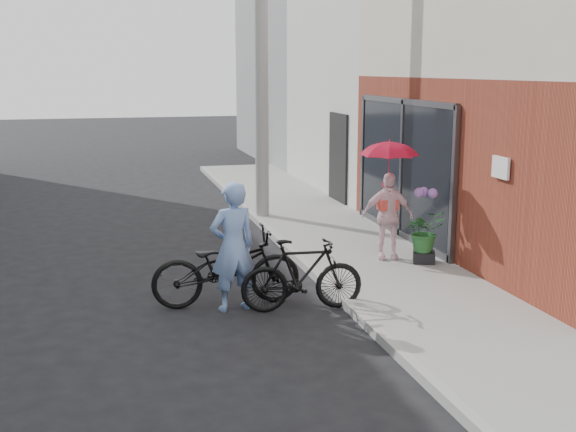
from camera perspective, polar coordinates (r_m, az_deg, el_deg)
name	(u,v)px	position (r m, az deg, el deg)	size (l,w,h in m)	color
ground	(281,318)	(9.38, -0.52, -8.07)	(80.00, 80.00, 0.00)	black
sidewalk	(377,263)	(11.80, 7.03, -3.70)	(2.20, 24.00, 0.12)	gray
curb	(308,268)	(11.43, 1.60, -4.12)	(0.12, 24.00, 0.12)	#9E9E99
plaster_building	(463,55)	(19.90, 13.69, 12.27)	(8.00, 6.00, 7.00)	silver
east_building_far	(368,58)	(26.29, 6.32, 12.28)	(8.00, 8.00, 7.00)	gray
utility_pole	(261,51)	(14.93, -2.13, 12.91)	(0.28, 0.28, 7.00)	#9E9E99
officer	(233,247)	(9.49, -4.39, -2.43)	(0.63, 0.41, 1.72)	#7A9CD8
bike_left	(226,267)	(9.76, -4.90, -4.07)	(0.70, 2.01, 1.06)	black
bike_right	(302,275)	(9.52, 1.12, -4.68)	(0.46, 1.63, 0.98)	black
kimono_woman	(387,216)	(11.72, 7.86, 0.01)	(0.82, 0.34, 1.41)	#FFD5DE
parasol	(389,148)	(11.55, 8.01, 5.34)	(0.89, 0.89, 0.78)	#DF1A42
planter	(424,257)	(11.71, 10.69, -3.19)	(0.34, 0.34, 0.18)	black
potted_plant	(425,231)	(11.61, 10.76, -1.16)	(0.61, 0.53, 0.68)	#29682E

